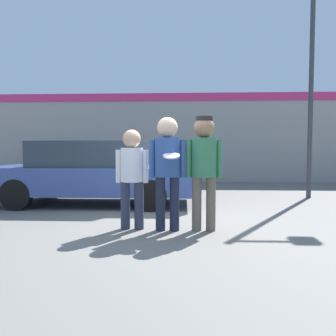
{
  "coord_description": "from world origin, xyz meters",
  "views": [
    {
      "loc": [
        0.31,
        -5.38,
        1.27
      ],
      "look_at": [
        0.06,
        -0.13,
        0.97
      ],
      "focal_mm": 35.0,
      "sensor_mm": 36.0,
      "label": 1
    }
  ],
  "objects_px": {
    "person_right": "(204,161)",
    "parked_car_near": "(93,172)",
    "shrub": "(48,166)",
    "person_middle_with_frisbee": "(167,162)",
    "street_lamp": "(320,56)",
    "person_left": "(132,171)"
  },
  "relations": [
    {
      "from": "shrub",
      "to": "person_middle_with_frisbee",
      "type": "bearing_deg",
      "value": -55.24
    },
    {
      "from": "person_middle_with_frisbee",
      "to": "shrub",
      "type": "height_order",
      "value": "person_middle_with_frisbee"
    },
    {
      "from": "person_right",
      "to": "parked_car_near",
      "type": "bearing_deg",
      "value": 134.95
    },
    {
      "from": "person_left",
      "to": "person_middle_with_frisbee",
      "type": "xyz_separation_m",
      "value": [
        0.57,
        -0.08,
        0.15
      ]
    },
    {
      "from": "person_middle_with_frisbee",
      "to": "parked_car_near",
      "type": "bearing_deg",
      "value": 127.17
    },
    {
      "from": "person_middle_with_frisbee",
      "to": "street_lamp",
      "type": "xyz_separation_m",
      "value": [
        3.74,
        3.67,
        2.59
      ]
    },
    {
      "from": "street_lamp",
      "to": "person_right",
      "type": "bearing_deg",
      "value": -131.03
    },
    {
      "from": "person_middle_with_frisbee",
      "to": "parked_car_near",
      "type": "relative_size",
      "value": 0.39
    },
    {
      "from": "person_right",
      "to": "street_lamp",
      "type": "height_order",
      "value": "street_lamp"
    },
    {
      "from": "person_middle_with_frisbee",
      "to": "person_right",
      "type": "relative_size",
      "value": 1.0
    },
    {
      "from": "person_middle_with_frisbee",
      "to": "street_lamp",
      "type": "distance_m",
      "value": 5.85
    },
    {
      "from": "parked_car_near",
      "to": "person_left",
      "type": "bearing_deg",
      "value": -61.5
    },
    {
      "from": "person_middle_with_frisbee",
      "to": "shrub",
      "type": "bearing_deg",
      "value": 124.76
    },
    {
      "from": "shrub",
      "to": "parked_car_near",
      "type": "bearing_deg",
      "value": -56.62
    },
    {
      "from": "parked_car_near",
      "to": "shrub",
      "type": "relative_size",
      "value": 3.5
    },
    {
      "from": "shrub",
      "to": "person_right",
      "type": "bearing_deg",
      "value": -52.1
    },
    {
      "from": "parked_car_near",
      "to": "street_lamp",
      "type": "xyz_separation_m",
      "value": [
        5.6,
        1.22,
        2.93
      ]
    },
    {
      "from": "person_middle_with_frisbee",
      "to": "shrub",
      "type": "relative_size",
      "value": 1.35
    },
    {
      "from": "person_right",
      "to": "person_left",
      "type": "bearing_deg",
      "value": 177.22
    },
    {
      "from": "person_left",
      "to": "person_right",
      "type": "bearing_deg",
      "value": -2.78
    },
    {
      "from": "person_left",
      "to": "street_lamp",
      "type": "bearing_deg",
      "value": 39.82
    },
    {
      "from": "person_right",
      "to": "shrub",
      "type": "relative_size",
      "value": 1.36
    }
  ]
}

